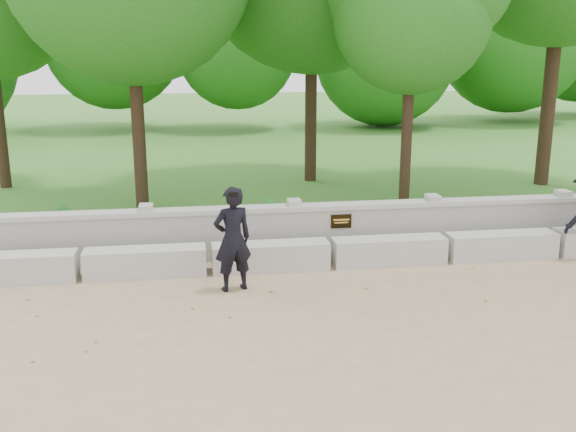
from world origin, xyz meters
TOP-DOWN VIEW (x-y plane):
  - ground at (0.00, 0.00)m, footprint 80.00×80.00m
  - lawn at (0.00, 14.00)m, footprint 40.00×22.00m
  - concrete_bench at (0.00, 1.90)m, footprint 11.90×0.45m
  - parapet_wall at (0.00, 2.60)m, footprint 12.50×0.35m
  - man_main at (-1.66, 1.07)m, footprint 0.66×0.60m
  - tree_near_right at (2.19, 4.70)m, footprint 3.16×3.16m
  - shrub_a at (-4.51, 3.59)m, footprint 0.37×0.34m
  - shrub_b at (-0.92, 3.30)m, footprint 0.31×0.37m

SIDE VIEW (x-z plane):
  - ground at x=0.00m, z-range 0.00..0.00m
  - lawn at x=0.00m, z-range 0.00..0.25m
  - concrete_bench at x=0.00m, z-range 0.00..0.45m
  - parapet_wall at x=0.00m, z-range 0.01..0.91m
  - shrub_a at x=-4.51m, z-range 0.25..0.83m
  - shrub_b at x=-0.92m, z-range 0.25..0.87m
  - man_main at x=-1.66m, z-range 0.00..1.58m
  - tree_near_right at x=2.19m, z-range 1.54..7.29m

